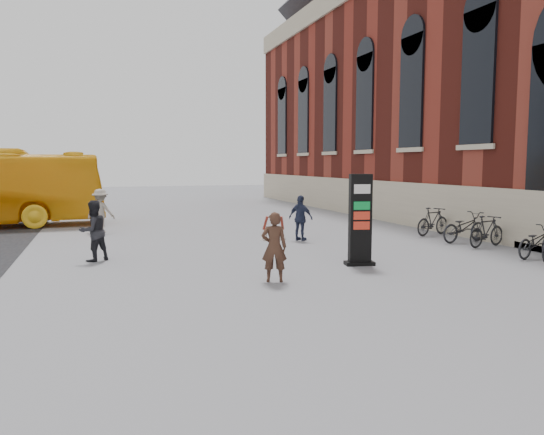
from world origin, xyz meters
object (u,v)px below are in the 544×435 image
object	(u,v)px
info_pylon	(360,220)
pedestrian_c	(301,218)
woman	(274,246)
bike_5	(487,231)
pedestrian_b	(101,211)
bike_6	(464,227)
bike_7	(433,221)
bike_4	(536,242)
pedestrian_a	(93,231)

from	to	relation	value
info_pylon	pedestrian_c	xyz separation A→B (m)	(0.14, 4.51, -0.40)
woman	bike_5	distance (m)	8.21
bike_5	pedestrian_b	bearing A→B (deg)	42.75
bike_5	bike_6	xyz separation A→B (m)	(0.00, 1.07, 0.00)
bike_6	bike_7	xyz separation A→B (m)	(0.00, 1.73, 0.01)
woman	pedestrian_b	world-z (taller)	pedestrian_b
pedestrian_b	bike_7	bearing A→B (deg)	-173.59
bike_6	pedestrian_b	bearing A→B (deg)	51.07
bike_4	bike_6	world-z (taller)	bike_6
pedestrian_a	pedestrian_b	world-z (taller)	pedestrian_b
pedestrian_a	pedestrian_c	size ratio (longest dim) A/B	1.06
bike_4	bike_5	xyz separation A→B (m)	(0.00, 1.97, 0.05)
info_pylon	bike_5	size ratio (longest dim) A/B	1.41
pedestrian_b	bike_4	size ratio (longest dim) A/B	0.97
bike_4	info_pylon	bearing A→B (deg)	68.43
woman	bike_5	world-z (taller)	woman
woman	bike_6	xyz separation A→B (m)	(7.81, 3.61, -0.29)
pedestrian_b	bike_4	distance (m)	14.69
woman	pedestrian_c	distance (m)	6.30
bike_4	pedestrian_b	bearing A→B (deg)	35.52
info_pylon	pedestrian_b	size ratio (longest dim) A/B	1.42
pedestrian_b	pedestrian_c	xyz separation A→B (m)	(6.38, -4.21, -0.06)
bike_4	bike_7	size ratio (longest dim) A/B	0.99
pedestrian_b	bike_4	world-z (taller)	pedestrian_b
info_pylon	bike_4	size ratio (longest dim) A/B	1.37
bike_4	woman	bearing A→B (deg)	78.85
woman	bike_7	xyz separation A→B (m)	(7.81, 5.34, -0.28)
woman	bike_6	size ratio (longest dim) A/B	0.81
woman	bike_5	size ratio (longest dim) A/B	0.94
pedestrian_a	pedestrian_c	bearing A→B (deg)	162.63
pedestrian_c	bike_7	world-z (taller)	pedestrian_c
pedestrian_a	bike_4	size ratio (longest dim) A/B	0.96
info_pylon	pedestrian_a	bearing A→B (deg)	168.14
pedestrian_a	pedestrian_b	size ratio (longest dim) A/B	0.99
pedestrian_a	bike_7	bearing A→B (deg)	154.75
info_pylon	pedestrian_b	distance (m)	10.73
woman	bike_4	distance (m)	7.83
bike_6	pedestrian_a	bearing A→B (deg)	78.72
pedestrian_b	bike_6	bearing A→B (deg)	179.28
info_pylon	woman	bearing A→B (deg)	-146.38
pedestrian_b	bike_7	world-z (taller)	pedestrian_b
woman	bike_5	bearing A→B (deg)	-145.69
woman	pedestrian_b	size ratio (longest dim) A/B	0.94
info_pylon	pedestrian_b	bearing A→B (deg)	136.43
info_pylon	pedestrian_a	distance (m)	7.01
info_pylon	bike_7	distance (m)	6.66
pedestrian_a	bike_7	size ratio (longest dim) A/B	0.95
woman	pedestrian_a	size ratio (longest dim) A/B	0.95
bike_5	bike_7	distance (m)	2.80
bike_7	woman	bearing A→B (deg)	106.70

